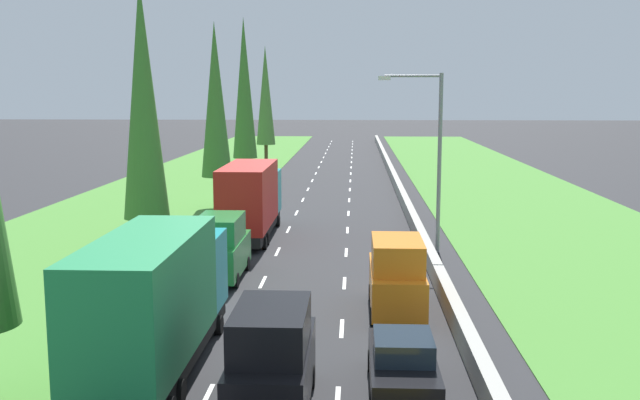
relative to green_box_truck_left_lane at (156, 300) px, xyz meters
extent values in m
plane|color=#28282B|center=(3.49, 43.26, -2.18)|extent=(300.00, 300.00, 0.00)
cube|color=#478433|center=(-9.16, 43.26, -2.16)|extent=(14.00, 140.00, 0.04)
cube|color=#478433|center=(17.84, 43.26, -2.16)|extent=(14.00, 140.00, 0.04)
cube|color=#9E9B93|center=(9.19, 43.26, -1.76)|extent=(0.44, 120.00, 0.85)
cube|color=white|center=(1.74, -1.74, -2.18)|extent=(0.14, 2.00, 0.01)
cube|color=white|center=(1.74, 4.26, -2.18)|extent=(0.14, 2.00, 0.01)
cube|color=white|center=(1.74, 10.26, -2.18)|extent=(0.14, 2.00, 0.01)
cube|color=white|center=(1.74, 16.26, -2.18)|extent=(0.14, 2.00, 0.01)
cube|color=white|center=(1.74, 22.26, -2.18)|extent=(0.14, 2.00, 0.01)
cube|color=white|center=(1.74, 28.26, -2.18)|extent=(0.14, 2.00, 0.01)
cube|color=white|center=(1.74, 34.26, -2.18)|extent=(0.14, 2.00, 0.01)
cube|color=white|center=(1.74, 40.26, -2.18)|extent=(0.14, 2.00, 0.01)
cube|color=white|center=(1.74, 46.26, -2.18)|extent=(0.14, 2.00, 0.01)
cube|color=white|center=(1.74, 52.26, -2.18)|extent=(0.14, 2.00, 0.01)
cube|color=white|center=(1.74, 58.26, -2.18)|extent=(0.14, 2.00, 0.01)
cube|color=white|center=(1.74, 64.26, -2.18)|extent=(0.14, 2.00, 0.01)
cube|color=white|center=(1.74, 70.26, -2.18)|extent=(0.14, 2.00, 0.01)
cube|color=white|center=(1.74, 76.26, -2.18)|extent=(0.14, 2.00, 0.01)
cube|color=white|center=(1.74, 82.26, -2.18)|extent=(0.14, 2.00, 0.01)
cube|color=white|center=(1.74, 88.26, -2.18)|extent=(0.14, 2.00, 0.01)
cube|color=white|center=(1.74, 94.26, -2.18)|extent=(0.14, 2.00, 0.01)
cube|color=white|center=(1.74, 100.26, -2.18)|extent=(0.14, 2.00, 0.01)
cube|color=white|center=(5.24, 4.26, -2.18)|extent=(0.14, 2.00, 0.01)
cube|color=white|center=(5.24, 10.26, -2.18)|extent=(0.14, 2.00, 0.01)
cube|color=white|center=(5.24, 16.26, -2.18)|extent=(0.14, 2.00, 0.01)
cube|color=white|center=(5.24, 22.26, -2.18)|extent=(0.14, 2.00, 0.01)
cube|color=white|center=(5.24, 28.26, -2.18)|extent=(0.14, 2.00, 0.01)
cube|color=white|center=(5.24, 34.26, -2.18)|extent=(0.14, 2.00, 0.01)
cube|color=white|center=(5.24, 40.26, -2.18)|extent=(0.14, 2.00, 0.01)
cube|color=white|center=(5.24, 46.26, -2.18)|extent=(0.14, 2.00, 0.01)
cube|color=white|center=(5.24, 52.26, -2.18)|extent=(0.14, 2.00, 0.01)
cube|color=white|center=(5.24, 58.26, -2.18)|extent=(0.14, 2.00, 0.01)
cube|color=white|center=(5.24, 64.26, -2.18)|extent=(0.14, 2.00, 0.01)
cube|color=white|center=(5.24, 70.26, -2.18)|extent=(0.14, 2.00, 0.01)
cube|color=white|center=(5.24, 76.26, -2.18)|extent=(0.14, 2.00, 0.01)
cube|color=white|center=(5.24, 82.26, -2.18)|extent=(0.14, 2.00, 0.01)
cube|color=white|center=(5.24, 88.26, -2.18)|extent=(0.14, 2.00, 0.01)
cube|color=white|center=(5.24, 94.26, -2.18)|extent=(0.14, 2.00, 0.01)
cube|color=white|center=(5.24, 100.26, -2.18)|extent=(0.14, 2.00, 0.01)
cube|color=black|center=(0.00, 0.20, -1.58)|extent=(2.20, 9.40, 0.56)
cube|color=teal|center=(0.00, 3.80, -0.05)|extent=(2.40, 2.20, 2.50)
cube|color=#1E7F47|center=(0.00, -0.90, 0.35)|extent=(2.44, 7.20, 3.30)
cylinder|color=black|center=(-1.12, 3.50, -1.86)|extent=(0.22, 0.64, 0.64)
cylinder|color=black|center=(1.12, 3.50, -1.86)|extent=(0.22, 0.64, 0.64)
cylinder|color=black|center=(-1.12, -1.98, -1.86)|extent=(0.22, 0.64, 0.64)
cylinder|color=black|center=(1.12, -1.98, -1.86)|extent=(0.22, 0.64, 0.64)
cube|color=#237A33|center=(-0.13, 10.82, -1.16)|extent=(1.90, 4.90, 1.40)
cube|color=#237A33|center=(-0.13, 10.52, 0.09)|extent=(1.80, 3.10, 1.10)
cylinder|color=black|center=(-1.00, 12.34, -1.86)|extent=(0.22, 0.64, 0.64)
cylinder|color=black|center=(0.74, 12.34, -1.86)|extent=(0.22, 0.64, 0.64)
cylinder|color=black|center=(-1.00, 9.30, -1.86)|extent=(0.22, 0.64, 0.64)
cylinder|color=black|center=(0.74, 9.30, -1.86)|extent=(0.22, 0.64, 0.64)
cube|color=black|center=(6.98, -0.97, -1.50)|extent=(1.76, 4.50, 0.72)
cube|color=#19232D|center=(6.98, -1.12, -0.84)|extent=(1.56, 1.90, 0.60)
cylinder|color=black|center=(6.18, 0.42, -1.86)|extent=(0.22, 0.64, 0.64)
cylinder|color=black|center=(7.78, 0.42, -1.86)|extent=(0.22, 0.64, 0.64)
cube|color=orange|center=(7.21, 6.19, -1.16)|extent=(1.90, 4.90, 1.40)
cube|color=orange|center=(7.21, 5.89, 0.09)|extent=(1.80, 3.10, 1.10)
cylinder|color=black|center=(6.34, 7.71, -1.86)|extent=(0.22, 0.64, 0.64)
cylinder|color=black|center=(8.08, 7.71, -1.86)|extent=(0.22, 0.64, 0.64)
cylinder|color=black|center=(6.34, 4.67, -1.86)|extent=(0.22, 0.64, 0.64)
cylinder|color=black|center=(8.08, 4.67, -1.86)|extent=(0.22, 0.64, 0.64)
cube|color=black|center=(-0.11, 20.05, -1.58)|extent=(2.20, 9.40, 0.56)
cube|color=teal|center=(-0.11, 23.65, -0.05)|extent=(2.40, 2.20, 2.50)
cube|color=#B21E19|center=(-0.11, 18.95, 0.35)|extent=(2.44, 7.20, 3.30)
cylinder|color=black|center=(-1.23, 23.35, -1.86)|extent=(0.22, 0.64, 0.64)
cylinder|color=black|center=(1.01, 23.35, -1.86)|extent=(0.22, 0.64, 0.64)
cylinder|color=black|center=(-1.23, 17.87, -1.86)|extent=(0.22, 0.64, 0.64)
cylinder|color=black|center=(1.01, 17.87, -1.86)|extent=(0.22, 0.64, 0.64)
cylinder|color=black|center=(-1.23, 16.79, -1.86)|extent=(0.22, 0.64, 0.64)
cylinder|color=black|center=(1.01, 16.79, -1.86)|extent=(0.22, 0.64, 0.64)
cube|color=black|center=(3.61, -2.32, -1.16)|extent=(1.90, 4.90, 1.40)
cube|color=black|center=(3.61, -2.62, 0.09)|extent=(1.80, 3.10, 1.10)
cylinder|color=black|center=(2.74, -0.80, -1.86)|extent=(0.22, 0.64, 0.64)
cylinder|color=black|center=(4.48, -0.80, -1.86)|extent=(0.22, 0.64, 0.64)
cylinder|color=#4C3823|center=(-4.12, 13.46, -1.08)|extent=(0.40, 0.40, 2.20)
cone|color=#3D752D|center=(-4.12, 13.46, 5.54)|extent=(2.13, 2.13, 11.06)
cylinder|color=#4C3823|center=(-4.00, 30.32, -1.08)|extent=(0.40, 0.40, 2.20)
cone|color=#3D752D|center=(-4.00, 30.32, 5.35)|extent=(2.12, 2.12, 10.68)
cylinder|color=#4C3823|center=(-4.23, 44.98, -1.08)|extent=(0.41, 0.41, 2.20)
cone|color=#3D752D|center=(-4.23, 44.98, 6.24)|extent=(2.17, 2.17, 12.44)
cylinder|color=#4C3823|center=(-4.42, 61.93, -1.08)|extent=(0.40, 0.40, 2.20)
cone|color=#4C7F38|center=(-4.42, 61.93, 5.53)|extent=(2.13, 2.13, 11.02)
cylinder|color=gray|center=(9.87, 16.56, 2.32)|extent=(0.20, 0.20, 9.00)
cylinder|color=gray|center=(8.47, 16.56, 6.67)|extent=(2.80, 0.12, 0.12)
cube|color=silver|center=(7.07, 16.56, 6.57)|extent=(0.60, 0.28, 0.20)
camera|label=1|loc=(5.66, -19.82, 5.88)|focal=40.78mm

